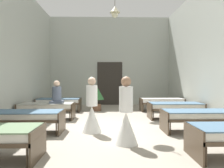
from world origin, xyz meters
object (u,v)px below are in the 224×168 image
Objects in this scene: bed_right_row_2 at (175,107)px; bed_right_row_3 at (161,101)px; potted_plant at (97,95)px; bed_right_row_1 at (198,115)px; bed_left_row_3 at (59,101)px; nurse_near_aisle at (92,112)px; bed_left_row_2 at (47,107)px; patient_seated_primary at (57,95)px; bed_left_row_1 at (26,116)px; nurse_mid_aisle at (126,120)px.

bed_right_row_2 and bed_right_row_3 have the same top height.
potted_plant is (-2.91, 1.97, 0.28)m from bed_right_row_2.
bed_right_row_1 is 1.90m from bed_right_row_2.
bed_left_row_3 is 4.14m from nurse_near_aisle.
bed_left_row_2 is 1.00× the size of bed_right_row_3.
patient_seated_primary reaches higher than bed_left_row_2.
nurse_near_aisle is (1.72, -3.76, 0.09)m from bed_left_row_3.
bed_left_row_1 is 1.28× the size of nurse_near_aisle.
nurse_near_aisle is 3.84m from potted_plant.
nurse_near_aisle is at bearing -47.23° from bed_left_row_2.
nurse_near_aisle is (1.72, -1.86, 0.09)m from bed_left_row_2.
bed_right_row_1 is 1.00× the size of bed_right_row_3.
bed_left_row_2 is at bearing -90.00° from bed_left_row_3.
bed_left_row_1 is 4.96m from bed_right_row_2.
patient_seated_primary is (0.35, -1.91, 0.43)m from bed_left_row_3.
bed_left_row_3 is 1.99m from patient_seated_primary.
bed_left_row_2 is 1.28× the size of nurse_near_aisle.
bed_right_row_1 is 1.28× the size of nurse_near_aisle.
bed_right_row_3 is at bearing 39.66° from bed_left_row_1.
bed_left_row_2 is 4.96m from bed_right_row_3.
bed_right_row_1 is at bearing -22.51° from bed_left_row_2.
bed_right_row_3 is at bearing 90.00° from bed_right_row_2.
patient_seated_primary is at bearing -155.72° from bed_right_row_3.
nurse_mid_aisle is at bearing -49.10° from bed_left_row_2.
bed_left_row_2 is at bearing -157.49° from bed_right_row_3.
patient_seated_primary reaches higher than bed_right_row_1.
bed_right_row_2 is at bearing -34.11° from potted_plant.
bed_right_row_1 is (4.58, 0.00, 0.00)m from bed_left_row_1.
bed_left_row_2 is 4.58m from bed_right_row_2.
bed_left_row_1 is 1.97m from patient_seated_primary.
nurse_mid_aisle is (-2.05, -4.83, 0.09)m from bed_right_row_3.
potted_plant is (-2.91, 3.87, 0.28)m from bed_right_row_1.
nurse_near_aisle is 1.00× the size of nurse_mid_aisle.
potted_plant is (1.32, 1.98, -0.15)m from patient_seated_primary.
bed_right_row_1 is 2.86m from nurse_near_aisle.
nurse_mid_aisle is at bearing -53.16° from patient_seated_primary.
potted_plant is at bearing 66.65° from bed_left_row_1.
patient_seated_primary is at bearing 155.94° from bed_right_row_1.
bed_left_row_3 is at bearing 34.07° from nurse_mid_aisle.
nurse_mid_aisle is at bearing -153.26° from bed_right_row_1.
bed_right_row_1 and bed_right_row_3 have the same top height.
nurse_mid_aisle is (2.54, -2.93, 0.09)m from bed_left_row_2.
potted_plant is at bearing 56.31° from patient_seated_primary.
bed_left_row_1 is at bearing -113.35° from potted_plant.
bed_right_row_1 is at bearing -53.06° from potted_plant.
bed_left_row_2 is 2.38× the size of patient_seated_primary.
bed_left_row_2 is 0.55m from patient_seated_primary.
bed_left_row_3 is (0.00, 1.90, 0.00)m from bed_left_row_2.
bed_left_row_3 is 1.28× the size of nurse_mid_aisle.
bed_right_row_1 is at bearing 0.00° from bed_left_row_1.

